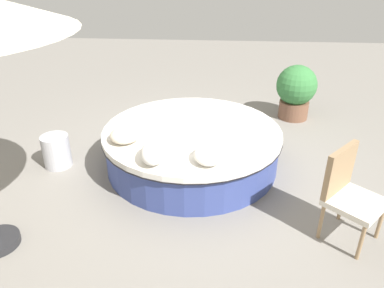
{
  "coord_description": "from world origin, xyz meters",
  "views": [
    {
      "loc": [
        4.47,
        0.34,
        2.69
      ],
      "look_at": [
        0.0,
        0.0,
        0.33
      ],
      "focal_mm": 34.78,
      "sensor_mm": 36.0,
      "label": 1
    }
  ],
  "objects_px": {
    "patio_chair": "(348,189)",
    "side_table": "(57,151)",
    "throw_pillow_1": "(154,152)",
    "round_bed": "(192,147)",
    "planter": "(296,90)",
    "throw_pillow_2": "(209,154)",
    "throw_pillow_0": "(125,135)"
  },
  "relations": [
    {
      "from": "patio_chair",
      "to": "side_table",
      "type": "height_order",
      "value": "patio_chair"
    },
    {
      "from": "throw_pillow_1",
      "to": "patio_chair",
      "type": "distance_m",
      "value": 2.08
    },
    {
      "from": "round_bed",
      "to": "planter",
      "type": "xyz_separation_m",
      "value": [
        -1.79,
        1.67,
        0.23
      ]
    },
    {
      "from": "round_bed",
      "to": "throw_pillow_2",
      "type": "relative_size",
      "value": 5.22
    },
    {
      "from": "side_table",
      "to": "throw_pillow_2",
      "type": "bearing_deg",
      "value": 72.89
    },
    {
      "from": "round_bed",
      "to": "throw_pillow_1",
      "type": "xyz_separation_m",
      "value": [
        0.83,
        -0.36,
        0.37
      ]
    },
    {
      "from": "throw_pillow_0",
      "to": "planter",
      "type": "xyz_separation_m",
      "value": [
        -2.17,
        2.48,
        -0.11
      ]
    },
    {
      "from": "throw_pillow_0",
      "to": "planter",
      "type": "height_order",
      "value": "planter"
    },
    {
      "from": "throw_pillow_0",
      "to": "throw_pillow_1",
      "type": "relative_size",
      "value": 0.84
    },
    {
      "from": "side_table",
      "to": "planter",
      "type": "bearing_deg",
      "value": 118.76
    },
    {
      "from": "throw_pillow_1",
      "to": "side_table",
      "type": "bearing_deg",
      "value": -114.54
    },
    {
      "from": "throw_pillow_2",
      "to": "planter",
      "type": "xyz_separation_m",
      "value": [
        -2.59,
        1.42,
        -0.11
      ]
    },
    {
      "from": "patio_chair",
      "to": "planter",
      "type": "height_order",
      "value": "patio_chair"
    },
    {
      "from": "throw_pillow_1",
      "to": "planter",
      "type": "distance_m",
      "value": 3.32
    },
    {
      "from": "round_bed",
      "to": "patio_chair",
      "type": "bearing_deg",
      "value": 52.34
    },
    {
      "from": "throw_pillow_2",
      "to": "side_table",
      "type": "distance_m",
      "value": 2.25
    },
    {
      "from": "round_bed",
      "to": "side_table",
      "type": "xyz_separation_m",
      "value": [
        0.15,
        -1.86,
        -0.06
      ]
    },
    {
      "from": "throw_pillow_0",
      "to": "throw_pillow_2",
      "type": "relative_size",
      "value": 0.93
    },
    {
      "from": "patio_chair",
      "to": "throw_pillow_2",
      "type": "bearing_deg",
      "value": -66.48
    },
    {
      "from": "round_bed",
      "to": "throw_pillow_0",
      "type": "bearing_deg",
      "value": -64.63
    },
    {
      "from": "throw_pillow_2",
      "to": "patio_chair",
      "type": "xyz_separation_m",
      "value": [
        0.48,
        1.41,
        -0.07
      ]
    },
    {
      "from": "throw_pillow_1",
      "to": "planter",
      "type": "relative_size",
      "value": 0.53
    },
    {
      "from": "patio_chair",
      "to": "throw_pillow_0",
      "type": "bearing_deg",
      "value": -67.61
    },
    {
      "from": "throw_pillow_2",
      "to": "side_table",
      "type": "height_order",
      "value": "throw_pillow_2"
    },
    {
      "from": "throw_pillow_0",
      "to": "planter",
      "type": "relative_size",
      "value": 0.45
    },
    {
      "from": "planter",
      "to": "side_table",
      "type": "bearing_deg",
      "value": -61.24
    },
    {
      "from": "throw_pillow_2",
      "to": "throw_pillow_0",
      "type": "bearing_deg",
      "value": -111.44
    },
    {
      "from": "round_bed",
      "to": "patio_chair",
      "type": "xyz_separation_m",
      "value": [
        1.28,
        1.66,
        0.28
      ]
    },
    {
      "from": "patio_chair",
      "to": "planter",
      "type": "distance_m",
      "value": 3.07
    },
    {
      "from": "throw_pillow_1",
      "to": "planter",
      "type": "height_order",
      "value": "planter"
    },
    {
      "from": "round_bed",
      "to": "patio_chair",
      "type": "height_order",
      "value": "patio_chair"
    },
    {
      "from": "round_bed",
      "to": "planter",
      "type": "distance_m",
      "value": 2.46
    }
  ]
}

